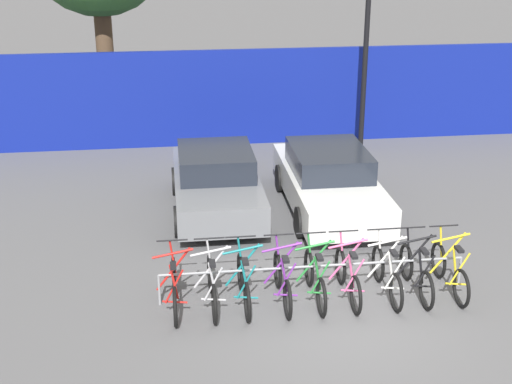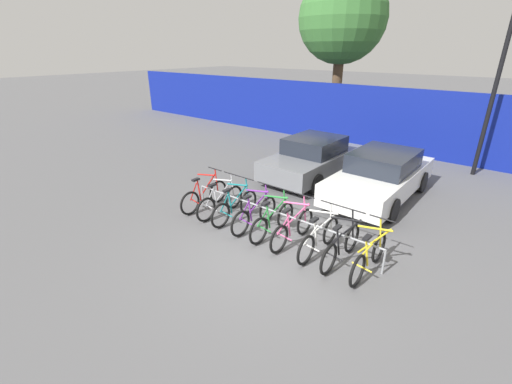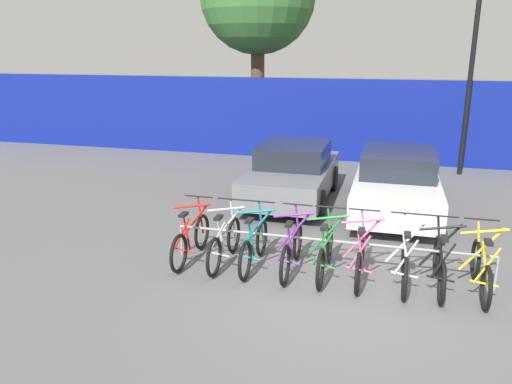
{
  "view_description": "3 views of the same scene",
  "coord_description": "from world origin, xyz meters",
  "px_view_note": "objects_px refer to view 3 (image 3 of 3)",
  "views": [
    {
      "loc": [
        -2.67,
        -9.9,
        6.12
      ],
      "look_at": [
        -1.09,
        2.49,
        1.24
      ],
      "focal_mm": 50.0,
      "sensor_mm": 36.0,
      "label": 1
    },
    {
      "loc": [
        3.93,
        -5.28,
        4.15
      ],
      "look_at": [
        -1.35,
        1.14,
        0.65
      ],
      "focal_mm": 24.0,
      "sensor_mm": 36.0,
      "label": 2
    },
    {
      "loc": [
        0.58,
        -7.07,
        3.6
      ],
      "look_at": [
        -1.64,
        0.98,
        1.2
      ],
      "focal_mm": 35.0,
      "sensor_mm": 36.0,
      "label": 3
    }
  ],
  "objects_px": {
    "bicycle_pink": "(360,257)",
    "bicycle_purple": "(292,250)",
    "bicycle_yellow": "(481,270)",
    "bike_rack": "(327,243)",
    "bicycle_black": "(439,265)",
    "bicycle_red": "(191,239)",
    "lamp_post": "(474,42)",
    "bicycle_white": "(404,262)",
    "car_grey": "(293,173)",
    "bicycle_silver": "(224,243)",
    "bicycle_teal": "(254,246)",
    "bicycle_green": "(325,253)",
    "car_white": "(396,182)"
  },
  "relations": [
    {
      "from": "bicycle_pink",
      "to": "bicycle_purple",
      "type": "bearing_deg",
      "value": 179.47
    },
    {
      "from": "bicycle_yellow",
      "to": "bike_rack",
      "type": "bearing_deg",
      "value": 175.02
    },
    {
      "from": "bike_rack",
      "to": "bicycle_black",
      "type": "relative_size",
      "value": 3.08
    },
    {
      "from": "bicycle_red",
      "to": "lamp_post",
      "type": "distance_m",
      "value": 10.16
    },
    {
      "from": "bicycle_white",
      "to": "bicycle_black",
      "type": "relative_size",
      "value": 1.0
    },
    {
      "from": "bicycle_red",
      "to": "car_grey",
      "type": "relative_size",
      "value": 0.42
    },
    {
      "from": "bicycle_pink",
      "to": "car_grey",
      "type": "distance_m",
      "value": 4.52
    },
    {
      "from": "bicycle_black",
      "to": "bicycle_white",
      "type": "bearing_deg",
      "value": 176.04
    },
    {
      "from": "bicycle_silver",
      "to": "bicycle_black",
      "type": "relative_size",
      "value": 1.0
    },
    {
      "from": "bicycle_teal",
      "to": "car_grey",
      "type": "relative_size",
      "value": 0.42
    },
    {
      "from": "bicycle_green",
      "to": "bicycle_pink",
      "type": "height_order",
      "value": "same"
    },
    {
      "from": "bike_rack",
      "to": "bicycle_black",
      "type": "height_order",
      "value": "bicycle_black"
    },
    {
      "from": "bicycle_yellow",
      "to": "bicycle_red",
      "type": "bearing_deg",
      "value": 178.62
    },
    {
      "from": "bike_rack",
      "to": "bicycle_teal",
      "type": "relative_size",
      "value": 3.08
    },
    {
      "from": "bicycle_silver",
      "to": "bicycle_teal",
      "type": "distance_m",
      "value": 0.53
    },
    {
      "from": "bicycle_silver",
      "to": "bicycle_yellow",
      "type": "relative_size",
      "value": 1.0
    },
    {
      "from": "bicycle_teal",
      "to": "bicycle_yellow",
      "type": "height_order",
      "value": "same"
    },
    {
      "from": "bicycle_silver",
      "to": "bicycle_purple",
      "type": "relative_size",
      "value": 1.0
    },
    {
      "from": "car_white",
      "to": "lamp_post",
      "type": "distance_m",
      "value": 5.48
    },
    {
      "from": "bicycle_green",
      "to": "lamp_post",
      "type": "relative_size",
      "value": 0.25
    },
    {
      "from": "bicycle_yellow",
      "to": "lamp_post",
      "type": "bearing_deg",
      "value": 84.5
    },
    {
      "from": "bicycle_teal",
      "to": "bicycle_yellow",
      "type": "xyz_separation_m",
      "value": [
        3.58,
        0.0,
        0.0
      ]
    },
    {
      "from": "bicycle_purple",
      "to": "bicycle_yellow",
      "type": "bearing_deg",
      "value": 3.79
    },
    {
      "from": "bicycle_teal",
      "to": "bicycle_silver",
      "type": "bearing_deg",
      "value": 177.49
    },
    {
      "from": "bike_rack",
      "to": "car_grey",
      "type": "relative_size",
      "value": 1.3
    },
    {
      "from": "bike_rack",
      "to": "bicycle_yellow",
      "type": "relative_size",
      "value": 3.08
    },
    {
      "from": "bicycle_black",
      "to": "car_white",
      "type": "distance_m",
      "value": 3.91
    },
    {
      "from": "bicycle_purple",
      "to": "car_white",
      "type": "xyz_separation_m",
      "value": [
        1.65,
        3.84,
        0.31
      ]
    },
    {
      "from": "bike_rack",
      "to": "bicycle_green",
      "type": "distance_m",
      "value": 0.19
    },
    {
      "from": "bicycle_teal",
      "to": "bicycle_purple",
      "type": "height_order",
      "value": "same"
    },
    {
      "from": "bicycle_red",
      "to": "bicycle_teal",
      "type": "relative_size",
      "value": 1.0
    },
    {
      "from": "bicycle_teal",
      "to": "bicycle_purple",
      "type": "distance_m",
      "value": 0.66
    },
    {
      "from": "bike_rack",
      "to": "bicycle_purple",
      "type": "distance_m",
      "value": 0.59
    },
    {
      "from": "bicycle_teal",
      "to": "lamp_post",
      "type": "height_order",
      "value": "lamp_post"
    },
    {
      "from": "bicycle_pink",
      "to": "car_grey",
      "type": "relative_size",
      "value": 0.42
    },
    {
      "from": "bicycle_red",
      "to": "bicycle_purple",
      "type": "xyz_separation_m",
      "value": [
        1.81,
        0.0,
        0.0
      ]
    },
    {
      "from": "bicycle_teal",
      "to": "bicycle_red",
      "type": "bearing_deg",
      "value": 177.49
    },
    {
      "from": "bicycle_silver",
      "to": "bicycle_teal",
      "type": "height_order",
      "value": "same"
    },
    {
      "from": "bicycle_white",
      "to": "car_white",
      "type": "bearing_deg",
      "value": 94.2
    },
    {
      "from": "bicycle_red",
      "to": "bicycle_yellow",
      "type": "bearing_deg",
      "value": -0.59
    },
    {
      "from": "bicycle_red",
      "to": "bicycle_silver",
      "type": "bearing_deg",
      "value": -0.59
    },
    {
      "from": "bicycle_red",
      "to": "bike_rack",
      "type": "bearing_deg",
      "value": 3.01
    },
    {
      "from": "bicycle_white",
      "to": "bicycle_yellow",
      "type": "distance_m",
      "value": 1.12
    },
    {
      "from": "bicycle_silver",
      "to": "bicycle_purple",
      "type": "xyz_separation_m",
      "value": [
        1.18,
        0.0,
        0.0
      ]
    },
    {
      "from": "bicycle_silver",
      "to": "bicycle_pink",
      "type": "height_order",
      "value": "same"
    },
    {
      "from": "bicycle_pink",
      "to": "bicycle_white",
      "type": "relative_size",
      "value": 1.0
    },
    {
      "from": "bicycle_red",
      "to": "car_white",
      "type": "bearing_deg",
      "value": 47.41
    },
    {
      "from": "bicycle_green",
      "to": "bicycle_black",
      "type": "height_order",
      "value": "same"
    },
    {
      "from": "bicycle_green",
      "to": "car_white",
      "type": "xyz_separation_m",
      "value": [
        1.09,
        3.84,
        0.31
      ]
    },
    {
      "from": "bicycle_pink",
      "to": "lamp_post",
      "type": "height_order",
      "value": "lamp_post"
    }
  ]
}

